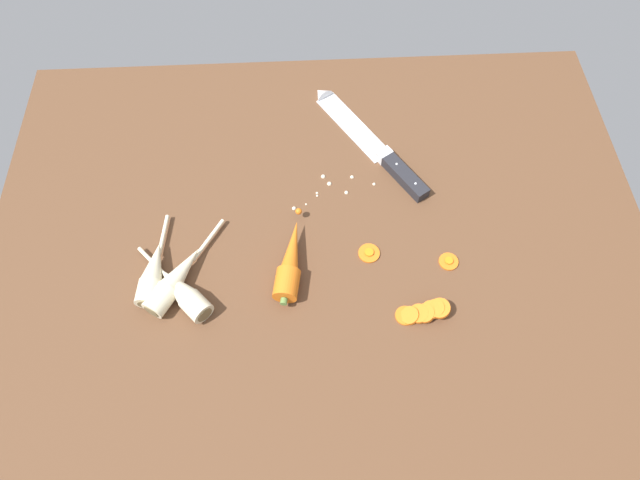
{
  "coord_description": "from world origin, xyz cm",
  "views": [
    {
      "loc": [
        -2.41,
        -49.99,
        86.02
      ],
      "look_at": [
        0.0,
        -2.0,
        1.5
      ],
      "focal_mm": 30.71,
      "sensor_mm": 36.0,
      "label": 1
    }
  ],
  "objects": [
    {
      "name": "ground_plane",
      "position": [
        0.0,
        0.0,
        -2.0
      ],
      "size": [
        120.0,
        90.0,
        4.0
      ],
      "primitive_type": "cube",
      "color": "brown"
    },
    {
      "name": "chefs_knife",
      "position": [
        10.42,
        21.6,
        0.65
      ],
      "size": [
        21.45,
        31.11,
        4.18
      ],
      "color": "silver",
      "rests_on": "ground_plane"
    },
    {
      "name": "whole_carrot",
      "position": [
        -5.35,
        -6.41,
        2.1
      ],
      "size": [
        6.57,
        18.82,
        4.2
      ],
      "color": "orange",
      "rests_on": "ground_plane"
    },
    {
      "name": "parsnip_front",
      "position": [
        -23.68,
        -11.06,
        1.98
      ],
      "size": [
        14.19,
        15.18,
        4.0
      ],
      "color": "beige",
      "rests_on": "ground_plane"
    },
    {
      "name": "parsnip_mid_left",
      "position": [
        -24.9,
        -8.71,
        1.98
      ],
      "size": [
        12.98,
        18.93,
        4.0
      ],
      "color": "beige",
      "rests_on": "ground_plane"
    },
    {
      "name": "parsnip_mid_right",
      "position": [
        -28.88,
        -7.36,
        1.98
      ],
      "size": [
        5.04,
        18.16,
        4.0
      ],
      "color": "beige",
      "rests_on": "ground_plane"
    },
    {
      "name": "carrot_slice_stack",
      "position": [
        16.55,
        -16.41,
        1.09
      ],
      "size": [
        9.06,
        3.86,
        3.06
      ],
      "color": "orange",
      "rests_on": "ground_plane"
    },
    {
      "name": "carrot_slice_stray_near",
      "position": [
        22.52,
        -6.77,
        0.36
      ],
      "size": [
        3.45,
        3.45,
        0.7
      ],
      "color": "orange",
      "rests_on": "ground_plane"
    },
    {
      "name": "carrot_slice_stray_mid",
      "position": [
        8.63,
        -4.39,
        0.36
      ],
      "size": [
        3.83,
        3.83,
        0.7
      ],
      "color": "orange",
      "rests_on": "ground_plane"
    },
    {
      "name": "mince_crumbs",
      "position": [
        2.64,
        10.34,
        0.38
      ],
      "size": [
        16.19,
        7.86,
        0.87
      ],
      "color": "beige",
      "rests_on": "ground_plane"
    }
  ]
}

